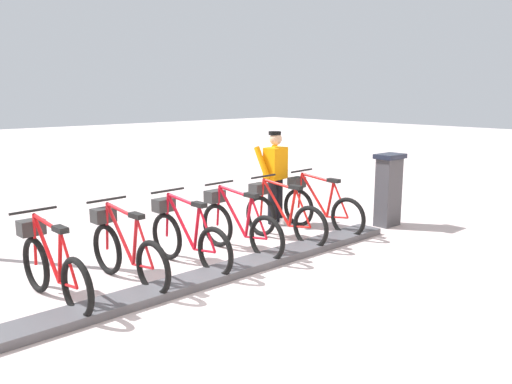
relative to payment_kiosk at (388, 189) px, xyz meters
name	(u,v)px	position (x,y,z in m)	size (l,w,h in m)	color
ground_plane	(227,275)	(-0.05, 3.70, -0.67)	(60.00, 60.00, 0.00)	#BDADAD
dock_rail_base	(227,271)	(-0.05, 3.70, -0.62)	(0.44, 6.23, 0.10)	#47474C
payment_kiosk	(388,189)	(0.00, 0.00, 0.00)	(0.36, 0.52, 1.28)	#38383D
bike_docked_0	(319,206)	(0.57, 1.19, -0.24)	(1.72, 0.54, 1.02)	black
bike_docked_1	(281,215)	(0.57, 2.09, -0.24)	(1.72, 0.54, 1.02)	black
bike_docked_2	(237,225)	(0.57, 3.00, -0.24)	(1.72, 0.54, 1.02)	black
bike_docked_3	(186,236)	(0.57, 3.90, -0.24)	(1.72, 0.54, 1.02)	black
bike_docked_4	(125,250)	(0.57, 4.81, -0.24)	(1.72, 0.54, 1.02)	black
bike_docked_5	(52,266)	(0.57, 5.72, -0.24)	(1.72, 0.54, 1.02)	black
worker_near_rack	(275,174)	(1.43, 1.39, 0.24)	(0.49, 0.67, 1.66)	white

